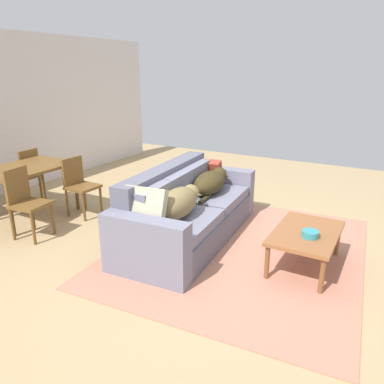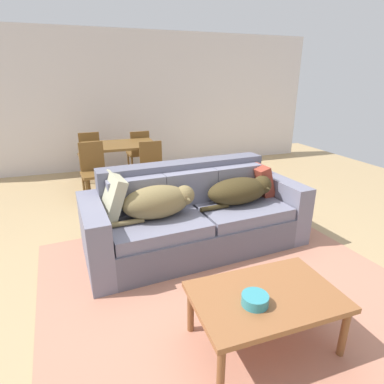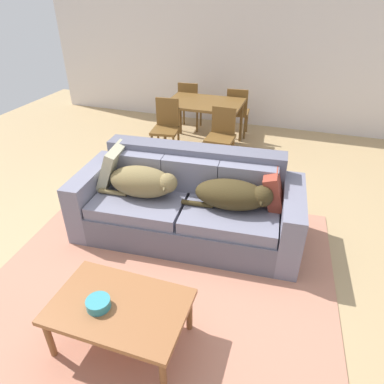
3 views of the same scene
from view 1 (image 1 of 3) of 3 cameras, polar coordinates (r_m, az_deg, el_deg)
ground_plane at (r=4.65m, az=2.00°, el=-8.13°), size 10.00×10.00×0.00m
area_rug at (r=4.56m, az=7.32°, el=-8.75°), size 3.39×3.00×0.01m
couch at (r=4.71m, az=-0.89°, el=-3.10°), size 2.45×1.15×0.91m
dog_on_left_cushion at (r=4.18m, az=-1.95°, el=-1.57°), size 0.86×0.40×0.33m
dog_on_right_cushion at (r=5.01m, az=2.91°, el=1.58°), size 0.90×0.42×0.29m
throw_pillow_by_left_arm at (r=3.90m, az=-7.36°, el=-2.61°), size 0.32×0.49×0.47m
throw_pillow_by_right_arm at (r=5.41m, az=2.63°, el=3.04°), size 0.26×0.39×0.40m
coffee_table at (r=4.19m, az=17.19°, el=-6.42°), size 1.00×0.65×0.42m
bowl_on_coffee_table at (r=4.03m, az=17.76°, el=-6.19°), size 0.18×0.18×0.07m
dining_table at (r=5.79m, az=-24.32°, el=2.82°), size 1.22×0.85×0.76m
dining_chair_near_left at (r=5.14m, az=-24.30°, el=-1.06°), size 0.45×0.45×0.91m
dining_chair_near_right at (r=5.67m, az=-16.99°, el=1.29°), size 0.41×0.41×0.86m
dining_chair_far_right at (r=6.55m, az=-24.26°, el=2.66°), size 0.43×0.43×0.88m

